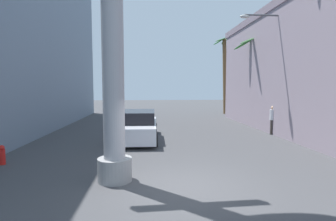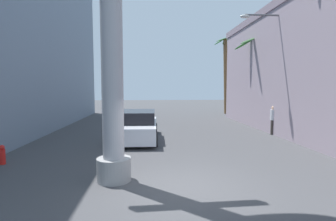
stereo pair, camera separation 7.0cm
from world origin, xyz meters
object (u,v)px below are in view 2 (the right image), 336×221
palm_tree_near_right (329,15)px  fire_hydrant (2,155)px  car_lead (137,126)px  street_lamp (277,62)px  palm_tree_far_right (226,68)px  palm_tree_mid_right (256,68)px  pedestrian_mid_right (273,118)px

palm_tree_near_right → fire_hydrant: size_ratio=13.34×
car_lead → palm_tree_near_right: (8.59, -2.83, 5.25)m
street_lamp → palm_tree_far_right: size_ratio=0.86×
car_lead → fire_hydrant: bearing=-137.4°
palm_tree_mid_right → fire_hydrant: palm_tree_mid_right is taller
street_lamp → car_lead: size_ratio=1.36×
palm_tree_near_right → palm_tree_mid_right: 7.39m
palm_tree_far_right → pedestrian_mid_right: (-0.83, -12.72, -3.94)m
car_lead → palm_tree_near_right: 10.46m
pedestrian_mid_right → car_lead: bearing=-173.1°
pedestrian_mid_right → palm_tree_far_right: bearing=86.3°
palm_tree_near_right → palm_tree_far_right: size_ratio=1.17×
street_lamp → palm_tree_mid_right: bearing=85.9°
car_lead → palm_tree_far_right: size_ratio=0.63×
street_lamp → fire_hydrant: (-12.75, -4.99, -3.96)m
palm_tree_near_right → fire_hydrant: (-13.33, -1.52, -5.63)m
pedestrian_mid_right → street_lamp: bearing=-95.5°
palm_tree_near_right → pedestrian_mid_right: 6.29m
street_lamp → pedestrian_mid_right: size_ratio=4.10×
palm_tree_far_right → palm_tree_mid_right: bearing=-93.7°
car_lead → street_lamp: bearing=4.6°
palm_tree_mid_right → pedestrian_mid_right: 4.68m
street_lamp → pedestrian_mid_right: bearing=84.5°
palm_tree_mid_right → street_lamp: bearing=-94.1°
palm_tree_far_right → car_lead: bearing=-123.0°
palm_tree_near_right → fire_hydrant: 14.55m
palm_tree_near_right → palm_tree_far_right: bearing=89.0°
street_lamp → car_lead: 8.80m
palm_tree_mid_right → palm_tree_near_right: bearing=-87.5°
street_lamp → palm_tree_mid_right: street_lamp is taller
pedestrian_mid_right → fire_hydrant: bearing=-157.4°
palm_tree_mid_right → fire_hydrant: size_ratio=8.95×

